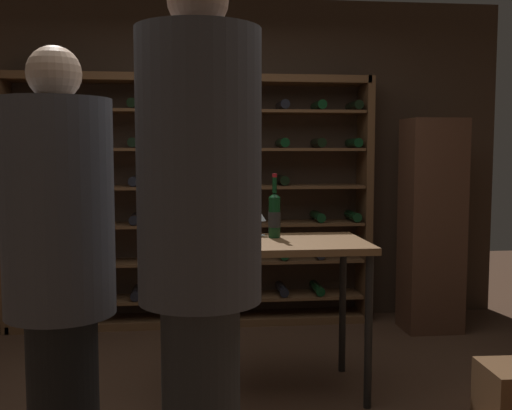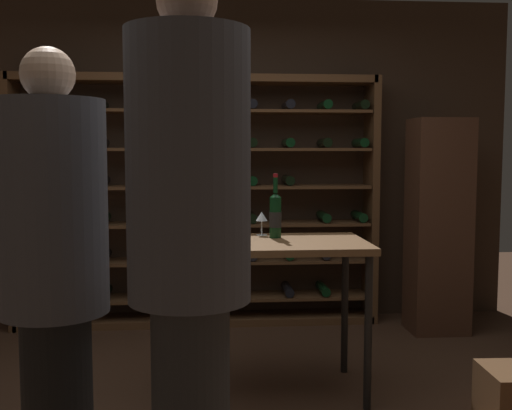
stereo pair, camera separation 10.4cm
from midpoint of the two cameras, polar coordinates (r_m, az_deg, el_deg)
name	(u,v)px [view 1 (the left image)]	position (r m, az deg, el deg)	size (l,w,h in m)	color
back_wall	(220,161)	(5.21, -3.97, 4.14)	(4.83, 0.10, 2.69)	#3D2B1E
wine_rack	(191,201)	(5.01, -6.73, 0.37)	(2.97, 0.32, 2.03)	brown
tasting_table	(275,259)	(3.58, 0.90, -5.05)	(1.07, 0.67, 0.91)	brown
person_guest_blue_shirt	(200,231)	(2.21, -6.62, -2.46)	(0.45, 0.45, 2.06)	#2F2F2F
person_guest_plum_blouse	(59,258)	(2.56, -19.01, -4.69)	(0.43, 0.43, 1.84)	black
display_cabinet	(432,226)	(5.02, 15.52, -1.86)	(0.44, 0.36, 1.68)	#4C2D1E
wine_bottle_gold_foil	(274,215)	(3.68, 0.92, -0.93)	(0.07, 0.07, 0.39)	black
wine_bottle_green_slim	(209,226)	(3.27, -5.33, -1.94)	(0.08, 0.08, 0.36)	black
wine_bottle_black_capsule	(203,222)	(3.48, -5.81, -1.56)	(0.08, 0.08, 0.35)	black
wine_glass_stemmed_right	(260,218)	(3.78, -0.39, -1.21)	(0.07, 0.07, 0.15)	silver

